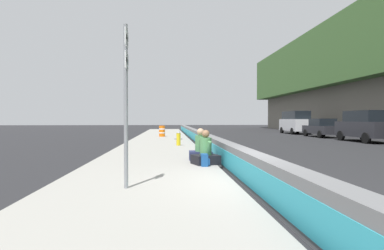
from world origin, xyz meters
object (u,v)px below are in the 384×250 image
(parked_car_midline, at_px, (322,128))
(parked_car_fourth, at_px, (365,126))
(route_sign_post, at_px, (126,94))
(fire_hydrant, at_px, (178,138))
(backpack, at_px, (205,160))
(parked_car_far, at_px, (295,122))
(seated_person_middle, at_px, (201,150))
(seated_person_foreground, at_px, (206,153))
(construction_barrel, at_px, (162,131))

(parked_car_midline, bearing_deg, parked_car_fourth, -178.62)
(route_sign_post, height_order, fire_hydrant, route_sign_post)
(backpack, bearing_deg, parked_car_midline, -36.55)
(parked_car_midline, bearing_deg, parked_car_far, -1.77)
(fire_hydrant, bearing_deg, seated_person_middle, -174.42)
(backpack, xyz_separation_m, parked_car_fourth, (11.48, -13.13, 0.85))
(fire_hydrant, xyz_separation_m, parked_car_far, (16.06, -13.77, 0.77))
(seated_person_foreground, bearing_deg, parked_car_far, -29.11)
(backpack, xyz_separation_m, construction_barrel, (17.13, 1.72, 0.28))
(seated_person_foreground, height_order, seated_person_middle, seated_person_middle)
(parked_car_far, bearing_deg, seated_person_middle, 149.56)
(backpack, relative_size, parked_car_midline, 0.09)
(seated_person_foreground, xyz_separation_m, parked_car_fourth, (11.02, -13.04, 0.68))
(seated_person_foreground, distance_m, backpack, 0.49)
(fire_hydrant, height_order, seated_person_foreground, seated_person_foreground)
(seated_person_foreground, xyz_separation_m, construction_barrel, (16.68, 1.81, 0.12))
(parked_car_fourth, relative_size, parked_car_far, 0.93)
(seated_person_foreground, relative_size, parked_car_midline, 0.26)
(construction_barrel, height_order, parked_car_far, parked_car_far)
(seated_person_middle, xyz_separation_m, parked_car_far, (22.38, -13.15, 0.85))
(fire_hydrant, distance_m, seated_person_foreground, 7.49)
(backpack, distance_m, parked_car_fourth, 17.46)
(seated_person_middle, xyz_separation_m, backpack, (-1.59, 0.03, -0.17))
(seated_person_middle, distance_m, parked_car_fourth, 16.42)
(fire_hydrant, distance_m, parked_car_midline, 16.62)
(construction_barrel, distance_m, parked_car_fourth, 15.89)
(route_sign_post, distance_m, parked_car_fourth, 21.04)
(seated_person_foreground, height_order, parked_car_far, parked_car_far)
(seated_person_middle, bearing_deg, parked_car_fourth, -52.96)
(seated_person_foreground, height_order, parked_car_midline, parked_car_midline)
(route_sign_post, xyz_separation_m, parked_car_fourth, (14.49, -15.22, -1.03))
(construction_barrel, bearing_deg, route_sign_post, 178.92)
(seated_person_foreground, distance_m, construction_barrel, 16.77)
(fire_hydrant, bearing_deg, seated_person_foreground, -174.84)
(fire_hydrant, relative_size, parked_car_fourth, 0.18)
(fire_hydrant, height_order, construction_barrel, construction_barrel)
(fire_hydrant, relative_size, seated_person_foreground, 0.76)
(construction_barrel, bearing_deg, fire_hydrant, -173.00)
(fire_hydrant, distance_m, seated_person_middle, 6.35)
(parked_car_far, bearing_deg, seated_person_foreground, 150.89)
(backpack, relative_size, construction_barrel, 0.42)
(seated_person_middle, relative_size, parked_car_midline, 0.26)
(route_sign_post, distance_m, construction_barrel, 20.21)
(parked_car_fourth, bearing_deg, seated_person_middle, 127.04)
(backpack, xyz_separation_m, parked_car_far, (23.97, -13.18, 1.02))
(fire_hydrant, bearing_deg, parked_car_far, -40.60)
(seated_person_foreground, xyz_separation_m, seated_person_middle, (1.14, 0.06, 0.01))
(backpack, height_order, parked_car_midline, parked_car_midline)
(construction_barrel, height_order, parked_car_midline, parked_car_midline)
(fire_hydrant, xyz_separation_m, parked_car_fourth, (3.57, -13.71, 0.60))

